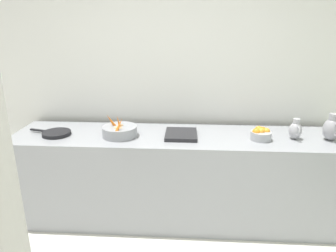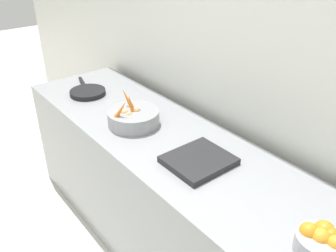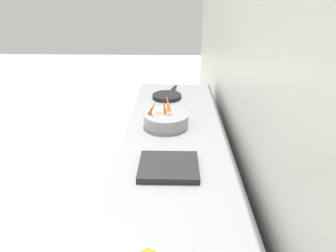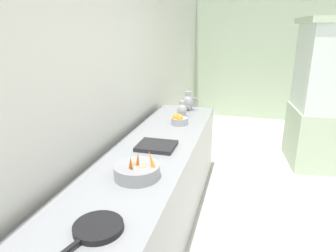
{
  "view_description": "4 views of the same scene",
  "coord_description": "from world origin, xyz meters",
  "px_view_note": "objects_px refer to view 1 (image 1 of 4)",
  "views": [
    {
      "loc": [
        1.3,
        0.1,
        1.92
      ],
      "look_at": [
        -1.41,
        -0.07,
        1.03
      ],
      "focal_mm": 32.39,
      "sensor_mm": 36.0,
      "label": 1
    },
    {
      "loc": [
        -0.31,
        1.23,
        2.04
      ],
      "look_at": [
        -1.39,
        -0.15,
        1.07
      ],
      "focal_mm": 38.62,
      "sensor_mm": 36.0,
      "label": 2
    },
    {
      "loc": [
        -1.47,
        1.51,
        1.86
      ],
      "look_at": [
        -1.43,
        -0.14,
        1.1
      ],
      "focal_mm": 32.11,
      "sensor_mm": 36.0,
      "label": 3
    },
    {
      "loc": [
        -0.68,
        -2.39,
        1.95
      ],
      "look_at": [
        -1.38,
        0.24,
        1.07
      ],
      "focal_mm": 32.19,
      "sensor_mm": 36.0,
      "label": 4
    }
  ],
  "objects_px": {
    "vegetable_colander": "(120,131)",
    "orange_bowl": "(261,134)",
    "skillet_on_counter": "(56,133)",
    "metal_pitcher_tall": "(332,128)",
    "metal_pitcher_short": "(295,130)"
  },
  "relations": [
    {
      "from": "orange_bowl",
      "to": "metal_pitcher_tall",
      "type": "distance_m",
      "value": 0.65
    },
    {
      "from": "vegetable_colander",
      "to": "orange_bowl",
      "type": "distance_m",
      "value": 1.33
    },
    {
      "from": "orange_bowl",
      "to": "metal_pitcher_tall",
      "type": "xyz_separation_m",
      "value": [
        -0.02,
        0.64,
        0.06
      ]
    },
    {
      "from": "vegetable_colander",
      "to": "metal_pitcher_short",
      "type": "xyz_separation_m",
      "value": [
        -0.03,
        1.66,
        0.04
      ]
    },
    {
      "from": "metal_pitcher_tall",
      "to": "skillet_on_counter",
      "type": "distance_m",
      "value": 2.61
    },
    {
      "from": "metal_pitcher_short",
      "to": "skillet_on_counter",
      "type": "height_order",
      "value": "metal_pitcher_short"
    },
    {
      "from": "vegetable_colander",
      "to": "metal_pitcher_short",
      "type": "relative_size",
      "value": 1.7
    },
    {
      "from": "orange_bowl",
      "to": "skillet_on_counter",
      "type": "xyz_separation_m",
      "value": [
        0.01,
        -1.96,
        -0.04
      ]
    },
    {
      "from": "orange_bowl",
      "to": "vegetable_colander",
      "type": "bearing_deg",
      "value": -90.15
    },
    {
      "from": "vegetable_colander",
      "to": "skillet_on_counter",
      "type": "xyz_separation_m",
      "value": [
        0.01,
        -0.63,
        -0.03
      ]
    },
    {
      "from": "orange_bowl",
      "to": "skillet_on_counter",
      "type": "bearing_deg",
      "value": -89.84
    },
    {
      "from": "metal_pitcher_short",
      "to": "skillet_on_counter",
      "type": "distance_m",
      "value": 2.29
    },
    {
      "from": "vegetable_colander",
      "to": "orange_bowl",
      "type": "bearing_deg",
      "value": 89.85
    },
    {
      "from": "vegetable_colander",
      "to": "metal_pitcher_tall",
      "type": "distance_m",
      "value": 1.98
    },
    {
      "from": "metal_pitcher_short",
      "to": "metal_pitcher_tall",
      "type": "bearing_deg",
      "value": 87.99
    }
  ]
}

